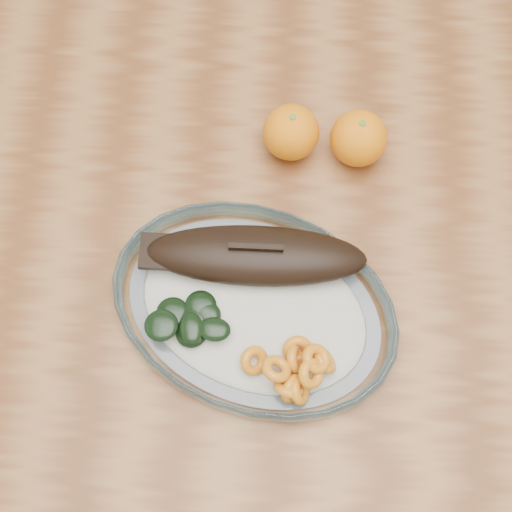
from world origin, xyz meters
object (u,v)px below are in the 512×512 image
dining_table (278,287)px  orange_left (291,132)px  plated_meal (254,305)px  orange_right (358,138)px

dining_table → orange_left: (0.01, 0.15, 0.13)m
dining_table → plated_meal: size_ratio=1.62×
orange_left → orange_right: bearing=-3.7°
dining_table → plated_meal: 0.14m
plated_meal → orange_right: plated_meal is taller
dining_table → orange_right: bearing=59.3°
dining_table → plated_meal: (-0.03, -0.06, 0.12)m
orange_left → dining_table: bearing=-92.5°
orange_left → orange_right: same height
plated_meal → orange_left: plated_meal is taller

